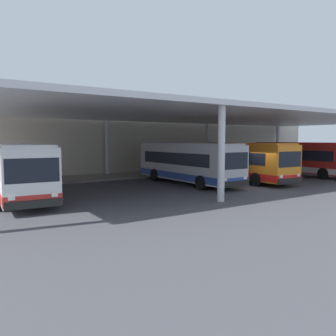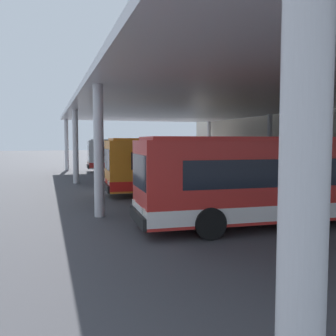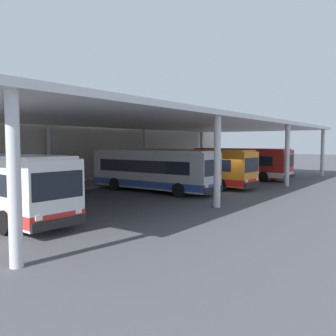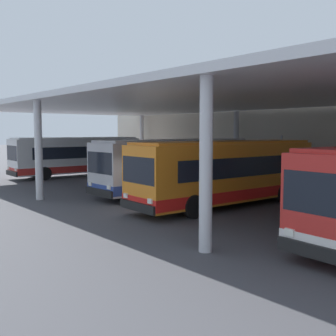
% 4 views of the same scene
% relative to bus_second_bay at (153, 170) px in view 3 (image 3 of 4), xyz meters
% --- Properties ---
extents(ground_plane, '(200.00, 200.00, 0.00)m').
position_rel_bus_second_bay_xyz_m(ground_plane, '(3.25, -4.63, -1.66)').
color(ground_plane, '#47474C').
extents(platform_kerb, '(42.00, 4.50, 0.18)m').
position_rel_bus_second_bay_xyz_m(platform_kerb, '(3.25, 7.12, -1.57)').
color(platform_kerb, gray).
rests_on(platform_kerb, ground).
extents(station_building_facade, '(48.00, 1.60, 7.47)m').
position_rel_bus_second_bay_xyz_m(station_building_facade, '(3.25, 10.37, 2.08)').
color(station_building_facade, beige).
rests_on(station_building_facade, ground).
extents(canopy_shelter, '(40.00, 17.00, 5.55)m').
position_rel_bus_second_bay_xyz_m(canopy_shelter, '(3.25, 0.87, 3.66)').
color(canopy_shelter, silver).
rests_on(canopy_shelter, ground).
extents(bus_second_bay, '(2.79, 10.55, 3.17)m').
position_rel_bus_second_bay_xyz_m(bus_second_bay, '(0.00, 0.00, 0.00)').
color(bus_second_bay, '#B7B7BC').
rests_on(bus_second_bay, ground).
extents(bus_middle_bay, '(3.04, 10.63, 3.17)m').
position_rel_bus_second_bay_xyz_m(bus_middle_bay, '(4.72, -0.85, 0.00)').
color(bus_middle_bay, orange).
rests_on(bus_middle_bay, ground).
extents(bus_far_bay, '(3.13, 10.66, 3.17)m').
position_rel_bus_second_bay_xyz_m(bus_far_bay, '(12.94, -1.08, 0.00)').
color(bus_far_bay, red).
rests_on(bus_far_bay, ground).
extents(bench_waiting, '(1.80, 0.45, 0.92)m').
position_rel_bus_second_bay_xyz_m(bench_waiting, '(5.16, 7.19, -0.99)').
color(bench_waiting, brown).
rests_on(bench_waiting, platform_kerb).
extents(trash_bin, '(0.52, 0.52, 0.98)m').
position_rel_bus_second_bay_xyz_m(trash_bin, '(8.46, 6.90, -0.98)').
color(trash_bin, '#33383D').
rests_on(trash_bin, platform_kerb).
extents(banner_sign, '(0.70, 0.12, 3.20)m').
position_rel_bus_second_bay_xyz_m(banner_sign, '(2.94, 6.31, 0.32)').
color(banner_sign, '#B2B2B7').
rests_on(banner_sign, platform_kerb).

